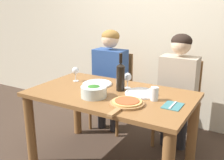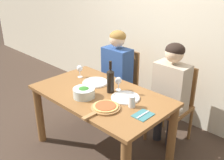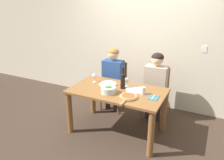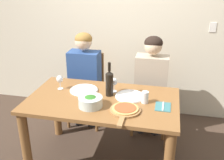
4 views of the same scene
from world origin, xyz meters
The scene contains 15 objects.
back_wall centered at (0.00, 1.23, 1.35)m, with size 10.00×0.06×2.70m.
dining_table centered at (0.00, 0.00, 0.60)m, with size 1.47×0.85×0.74m.
chair_left centered at (-0.41, 0.78, 0.50)m, with size 0.42×0.42×0.92m.
chair_right centered at (0.42, 0.78, 0.50)m, with size 0.42×0.42×0.92m.
person_woman centered at (-0.41, 0.67, 0.74)m, with size 0.47×0.51×1.22m.
person_man centered at (0.42, 0.67, 0.74)m, with size 0.47×0.51×1.22m.
wine_bottle centered at (0.05, 0.10, 0.88)m, with size 0.08×0.08×0.35m.
broccoli_bowl centered at (-0.07, -0.17, 0.79)m, with size 0.22×0.22×0.10m.
dinner_plate_left centered at (-0.24, 0.14, 0.75)m, with size 0.29×0.29×0.02m.
dinner_plate_right centered at (0.26, 0.10, 0.75)m, with size 0.29×0.29×0.02m.
pizza_on_board centered at (0.26, -0.19, 0.75)m, with size 0.28×0.42×0.04m.
wine_glass_left centered at (-0.49, 0.13, 0.84)m, with size 0.07×0.07×0.15m.
wine_glass_right centered at (0.08, 0.19, 0.84)m, with size 0.07×0.07×0.15m.
water_tumbler centered at (0.41, 0.01, 0.80)m, with size 0.07×0.07×0.11m.
fork_on_napkin centered at (0.58, -0.04, 0.74)m, with size 0.14×0.18×0.01m.
Camera 1 is at (1.12, -1.93, 1.51)m, focal length 42.00 mm.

